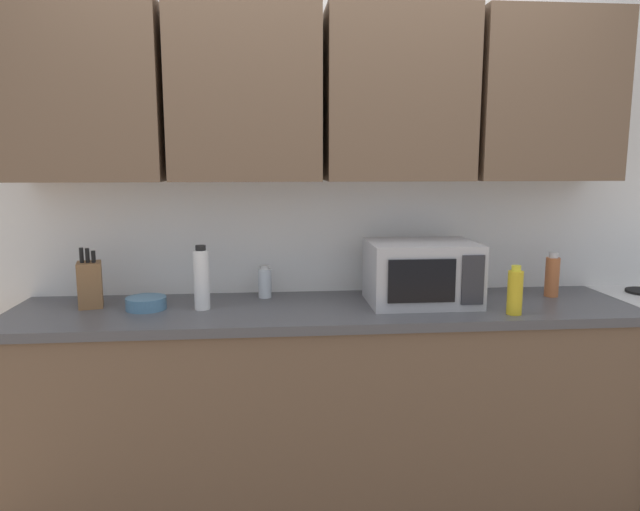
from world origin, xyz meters
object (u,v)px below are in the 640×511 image
at_px(bottle_clear_tall, 265,282).
at_px(bottle_spice_jar, 552,276).
at_px(microwave, 422,273).
at_px(bowl_ceramic_small, 146,303).
at_px(bottle_yellow_mustard, 515,292).
at_px(knife_block, 90,284).
at_px(bottle_white_jar, 202,279).

bearing_deg(bottle_clear_tall, bottle_spice_jar, -4.17).
relative_size(microwave, bowl_ceramic_small, 2.77).
bearing_deg(bottle_clear_tall, bowl_ceramic_small, -161.20).
height_order(bottle_clear_tall, bottle_yellow_mustard, bottle_yellow_mustard).
bearing_deg(bottle_yellow_mustard, microwave, 145.91).
bearing_deg(knife_block, bottle_spice_jar, 0.26).
height_order(microwave, bottle_clear_tall, microwave).
bearing_deg(knife_block, bottle_white_jar, -10.09).
height_order(microwave, knife_block, microwave).
bearing_deg(bottle_spice_jar, microwave, -173.61).
relative_size(bottle_white_jar, bottle_clear_tall, 1.83).
bearing_deg(microwave, bottle_spice_jar, 6.39).
distance_m(bottle_spice_jar, bottle_clear_tall, 1.36).
height_order(bottle_spice_jar, bottle_white_jar, bottle_white_jar).
xyz_separation_m(knife_block, bowl_ceramic_small, (0.25, -0.07, -0.08)).
xyz_separation_m(bottle_white_jar, bowl_ceramic_small, (-0.24, 0.02, -0.11)).
xyz_separation_m(bottle_white_jar, bottle_yellow_mustard, (1.32, -0.20, -0.04)).
height_order(knife_block, bottle_white_jar, bottle_white_jar).
relative_size(bottle_spice_jar, bottle_white_jar, 0.76).
distance_m(bottle_white_jar, bottle_yellow_mustard, 1.33).
bearing_deg(bottle_yellow_mustard, bottle_white_jar, 171.16).
relative_size(bottle_spice_jar, bottle_yellow_mustard, 1.03).
distance_m(microwave, bottle_spice_jar, 0.66).
bearing_deg(bowl_ceramic_small, bottle_white_jar, -5.12).
bearing_deg(bottle_clear_tall, bottle_white_jar, -143.95).
xyz_separation_m(bottle_white_jar, bottle_clear_tall, (0.27, 0.20, -0.06)).
relative_size(bottle_clear_tall, bowl_ceramic_small, 0.89).
height_order(microwave, bottle_yellow_mustard, microwave).
height_order(bottle_white_jar, bottle_clear_tall, bottle_white_jar).
bearing_deg(knife_block, microwave, -2.48).
relative_size(knife_block, bottle_spice_jar, 1.24).
distance_m(microwave, bowl_ceramic_small, 1.23).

